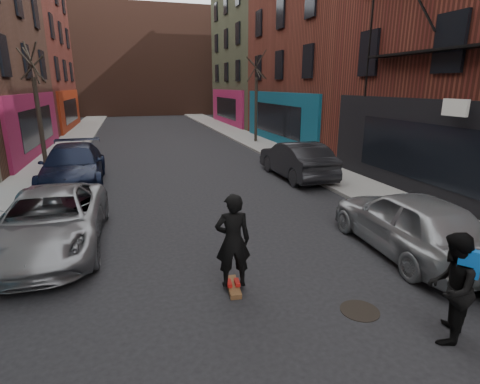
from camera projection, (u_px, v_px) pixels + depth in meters
sidewalk_left at (77, 138)px, 28.66m from camera, size 2.50×84.00×0.13m
sidewalk_right at (234, 132)px, 32.05m from camera, size 2.50×84.00×0.13m
buildings_right at (445, 2)px, 18.92m from camera, size 12.00×56.00×16.00m
building_far at (141, 63)px, 52.43m from camera, size 40.00×10.00×14.00m
tree_left_far at (36, 98)px, 16.69m from camera, size 2.00×2.00×6.50m
tree_right_far at (256, 91)px, 25.55m from camera, size 2.00×2.00×6.80m
parked_left_far at (51, 220)px, 9.22m from camera, size 2.47×5.26×1.45m
parked_left_end at (73, 166)px, 15.00m from camera, size 2.43×5.70×1.64m
parked_right_far at (409, 222)px, 8.94m from camera, size 2.11×4.72×1.58m
parked_right_end at (296, 160)px, 16.38m from camera, size 1.74×4.86×1.60m
skateboard at (233, 287)px, 7.49m from camera, size 0.31×0.82×0.10m
skateboarder at (233, 241)px, 7.21m from camera, size 0.74×0.53×1.90m
pedestrian at (451, 288)px, 5.81m from camera, size 1.11×1.07×1.81m
manhole at (360, 311)px, 6.77m from camera, size 0.83×0.83×0.01m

